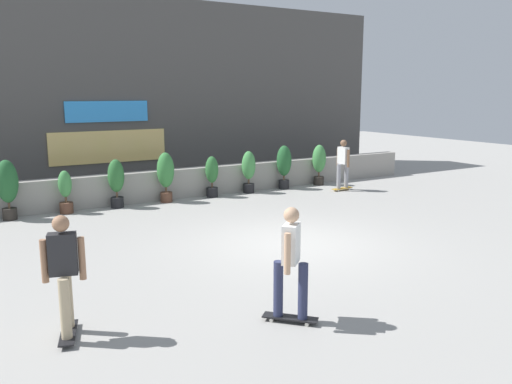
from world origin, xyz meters
TOP-DOWN VIEW (x-y plane):
  - ground_plane at (0.00, 0.00)m, footprint 48.00×48.00m
  - planter_wall at (0.00, 6.00)m, footprint 18.00×0.40m
  - building_backdrop at (-0.00, 10.00)m, footprint 20.00×2.08m
  - potted_plant_0 at (-5.01, 5.55)m, footprint 0.54×0.54m
  - potted_plant_1 at (-3.59, 5.55)m, footprint 0.36×0.36m
  - potted_plant_2 at (-2.19, 5.55)m, footprint 0.46×0.46m
  - potted_plant_3 at (-0.70, 5.55)m, footprint 0.51×0.51m
  - potted_plant_4 at (0.82, 5.55)m, footprint 0.41×0.41m
  - potted_plant_5 at (2.16, 5.55)m, footprint 0.45×0.45m
  - potted_plant_6 at (3.54, 5.55)m, footprint 0.50×0.50m
  - potted_plant_7 at (5.03, 5.55)m, footprint 0.48×0.48m
  - skater_mid_plaza at (-5.15, -2.14)m, footprint 0.54×0.82m
  - skater_by_wall_right at (-2.30, -3.28)m, footprint 0.69×0.72m
  - skater_foreground at (5.08, 4.31)m, footprint 0.81×0.56m

SIDE VIEW (x-z plane):
  - ground_plane at x=0.00m, z-range 0.00..0.00m
  - planter_wall at x=0.00m, z-range 0.00..0.90m
  - potted_plant_1 at x=-3.59m, z-range 0.03..1.20m
  - potted_plant_4 at x=0.82m, z-range 0.07..1.35m
  - potted_plant_5 at x=2.16m, z-range 0.09..1.46m
  - potted_plant_2 at x=-2.19m, z-range 0.10..1.49m
  - potted_plant_7 at x=5.03m, z-range 0.11..1.53m
  - potted_plant_6 at x=3.54m, z-range 0.12..1.60m
  - potted_plant_3 at x=-0.70m, z-range 0.12..1.62m
  - potted_plant_0 at x=-5.01m, z-range 0.13..1.70m
  - skater_mid_plaza at x=-5.15m, z-range 0.09..1.79m
  - skater_by_wall_right at x=-2.30m, z-range 0.09..1.79m
  - skater_foreground at x=5.08m, z-range 0.09..1.79m
  - building_backdrop at x=0.00m, z-range 0.00..6.50m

